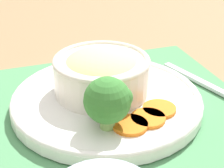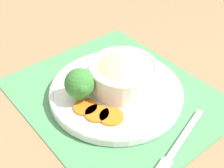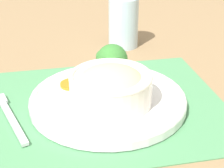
{
  "view_description": "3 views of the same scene",
  "coord_description": "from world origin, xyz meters",
  "px_view_note": "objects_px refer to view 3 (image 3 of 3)",
  "views": [
    {
      "loc": [
        0.18,
        0.47,
        0.31
      ],
      "look_at": [
        -0.0,
        0.02,
        0.05
      ],
      "focal_mm": 60.0,
      "sensor_mm": 36.0,
      "label": 1
    },
    {
      "loc": [
        -0.38,
        0.36,
        0.47
      ],
      "look_at": [
        0.0,
        0.01,
        0.04
      ],
      "focal_mm": 50.0,
      "sensor_mm": 36.0,
      "label": 2
    },
    {
      "loc": [
        -0.16,
        -0.6,
        0.37
      ],
      "look_at": [
        0.01,
        0.01,
        0.04
      ],
      "focal_mm": 60.0,
      "sensor_mm": 36.0,
      "label": 3
    }
  ],
  "objects_px": {
    "bowl": "(111,86)",
    "fork": "(8,113)",
    "water_glass": "(123,25)",
    "broccoli_floret": "(112,60)"
  },
  "relations": [
    {
      "from": "bowl",
      "to": "fork",
      "type": "xyz_separation_m",
      "value": [
        -0.19,
        0.03,
        -0.05
      ]
    },
    {
      "from": "broccoli_floret",
      "to": "water_glass",
      "type": "bearing_deg",
      "value": 67.49
    },
    {
      "from": "fork",
      "to": "water_glass",
      "type": "bearing_deg",
      "value": 29.74
    },
    {
      "from": "bowl",
      "to": "fork",
      "type": "distance_m",
      "value": 0.19
    },
    {
      "from": "broccoli_floret",
      "to": "water_glass",
      "type": "xyz_separation_m",
      "value": [
        0.09,
        0.22,
        -0.0
      ]
    },
    {
      "from": "bowl",
      "to": "fork",
      "type": "relative_size",
      "value": 0.83
    },
    {
      "from": "water_glass",
      "to": "fork",
      "type": "distance_m",
      "value": 0.42
    },
    {
      "from": "broccoli_floret",
      "to": "bowl",
      "type": "bearing_deg",
      "value": -106.25
    },
    {
      "from": "bowl",
      "to": "broccoli_floret",
      "type": "height_order",
      "value": "broccoli_floret"
    },
    {
      "from": "water_glass",
      "to": "fork",
      "type": "height_order",
      "value": "water_glass"
    }
  ]
}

